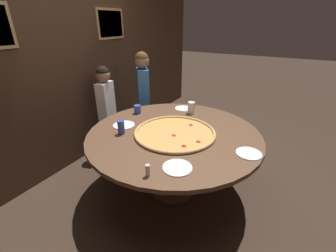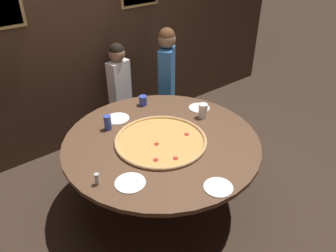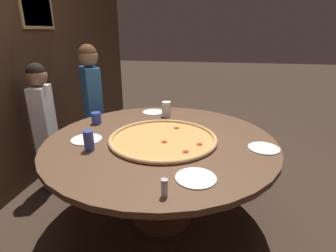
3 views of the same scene
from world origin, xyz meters
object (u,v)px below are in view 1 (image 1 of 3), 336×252
object	(u,v)px
drink_cup_by_shaker	(121,127)
drink_cup_near_right	(191,108)
diner_centre_back	(107,106)
giant_pizza	(175,132)
white_plate_left_side	(124,125)
white_plate_right_side	(249,153)
diner_far_right	(143,94)
dining_table	(174,141)
drink_cup_far_right	(137,109)
white_plate_far_back	(183,108)
white_plate_beside_cup	(177,167)
condiment_shaker	(148,170)

from	to	relation	value
drink_cup_by_shaker	drink_cup_near_right	distance (m)	0.95
diner_centre_back	giant_pizza	bearing A→B (deg)	61.70
white_plate_left_side	diner_centre_back	size ratio (longest dim) A/B	0.19
white_plate_left_side	drink_cup_near_right	bearing A→B (deg)	-36.01
white_plate_right_side	diner_far_right	size ratio (longest dim) A/B	0.16
dining_table	drink_cup_far_right	world-z (taller)	drink_cup_far_right
drink_cup_far_right	diner_far_right	xyz separation A→B (m)	(0.56, 0.30, 0.01)
dining_table	white_plate_far_back	bearing A→B (deg)	17.65
diner_far_right	drink_cup_near_right	bearing A→B (deg)	34.24
dining_table	drink_cup_by_shaker	distance (m)	0.57
drink_cup_by_shaker	white_plate_far_back	size ratio (longest dim) A/B	0.66
white_plate_left_side	diner_centre_back	xyz separation A→B (m)	(0.42, 0.65, -0.03)
white_plate_beside_cup	drink_cup_far_right	bearing A→B (deg)	50.59
giant_pizza	white_plate_right_side	bearing A→B (deg)	-92.14
drink_cup_near_right	white_plate_right_side	distance (m)	1.04
drink_cup_far_right	drink_cup_near_right	bearing A→B (deg)	-61.22
dining_table	drink_cup_by_shaker	bearing A→B (deg)	122.48
drink_cup_by_shaker	drink_cup_far_right	bearing A→B (deg)	19.51
condiment_shaker	diner_centre_back	distance (m)	1.73
giant_pizza	drink_cup_far_right	xyz separation A→B (m)	(0.27, 0.67, 0.04)
dining_table	white_plate_beside_cup	world-z (taller)	white_plate_beside_cup
giant_pizza	white_plate_beside_cup	bearing A→B (deg)	-150.49
drink_cup_near_right	diner_far_right	world-z (taller)	diner_far_right
giant_pizza	drink_cup_far_right	distance (m)	0.72
dining_table	drink_cup_by_shaker	size ratio (longest dim) A/B	12.35
condiment_shaker	diner_centre_back	size ratio (longest dim) A/B	0.08
drink_cup_by_shaker	drink_cup_near_right	xyz separation A→B (m)	(0.86, -0.40, 0.00)
dining_table	white_plate_right_side	distance (m)	0.78
drink_cup_by_shaker	diner_far_right	world-z (taller)	diner_far_right
white_plate_right_side	condiment_shaker	xyz separation A→B (m)	(-0.68, 0.60, 0.05)
white_plate_far_back	diner_centre_back	bearing A→B (deg)	110.46
white_plate_right_side	condiment_shaker	bearing A→B (deg)	138.90
drink_cup_far_right	diner_centre_back	bearing A→B (deg)	85.18
dining_table	giant_pizza	xyz separation A→B (m)	(-0.03, -0.02, 0.12)
white_plate_far_back	white_plate_left_side	bearing A→B (deg)	156.18
drink_cup_near_right	diner_far_right	distance (m)	0.92
white_plate_far_back	white_plate_right_side	bearing A→B (deg)	-126.43
giant_pizza	condiment_shaker	bearing A→B (deg)	-168.38
giant_pizza	diner_far_right	bearing A→B (deg)	49.23
white_plate_beside_cup	white_plate_right_side	size ratio (longest dim) A/B	1.07
drink_cup_far_right	diner_far_right	distance (m)	0.64
giant_pizza	white_plate_right_side	xyz separation A→B (m)	(-0.03, -0.74, -0.01)
drink_cup_near_right	drink_cup_far_right	distance (m)	0.67
diner_centre_back	diner_far_right	size ratio (longest dim) A/B	0.90
white_plate_beside_cup	white_plate_right_side	world-z (taller)	same
drink_cup_by_shaker	white_plate_right_side	distance (m)	1.25
giant_pizza	white_plate_beside_cup	size ratio (longest dim) A/B	3.51
white_plate_right_side	white_plate_far_back	size ratio (longest dim) A/B	1.01
drink_cup_far_right	white_plate_beside_cup	world-z (taller)	drink_cup_far_right
giant_pizza	drink_cup_by_shaker	xyz separation A→B (m)	(-0.26, 0.48, 0.06)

